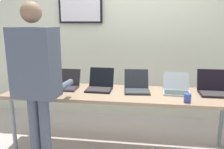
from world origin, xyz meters
The scene contains 11 objects.
ground centered at (0.00, 0.00, -0.02)m, with size 8.00×8.00×0.04m, color #BEAEAA.
back_wall centered at (-0.02, 1.13, 1.36)m, with size 8.00×0.11×2.70m.
workbench centered at (0.00, 0.00, 0.70)m, with size 2.83×0.70×0.75m.
equipment_box centered at (-1.18, 0.15, 0.93)m, with size 0.37×0.35×0.35m.
laptop_station_0 centered at (-0.73, 0.10, 0.81)m, with size 0.34×0.32×0.23m.
laptop_station_1 centered at (-0.27, 0.11, 0.81)m, with size 0.33×0.36×0.26m.
laptop_station_2 centered at (0.20, 0.10, 0.81)m, with size 0.35×0.40×0.25m.
laptop_station_3 centered at (0.69, 0.11, 0.81)m, with size 0.34×0.36×0.22m.
laptop_station_4 centered at (1.15, 0.12, 0.81)m, with size 0.38×0.35×0.27m.
person centered at (-0.77, -0.62, 1.09)m, with size 0.48×0.62×1.80m.
coffee_mug centered at (0.77, -0.25, 0.80)m, with size 0.08×0.08×0.10m.
Camera 1 is at (0.29, -2.72, 1.60)m, focal length 36.87 mm.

